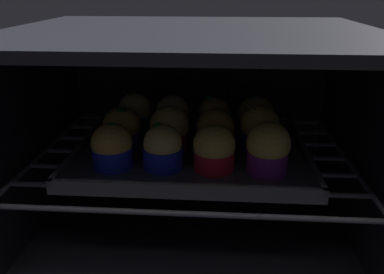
{
  "coord_description": "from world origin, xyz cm",
  "views": [
    {
      "loc": [
        4.34,
        -40.2,
        41.88
      ],
      "look_at": [
        0.0,
        21.5,
        17.21
      ],
      "focal_mm": 35.78,
      "sensor_mm": 36.0,
      "label": 1
    }
  ],
  "objects_px": {
    "muffin_row0_col0": "(112,147)",
    "muffin_row0_col2": "(214,150)",
    "baking_tray": "(192,150)",
    "muffin_row0_col1": "(163,148)",
    "muffin_row1_col3": "(259,129)",
    "muffin_row1_col0": "(122,129)",
    "muffin_row1_col1": "(169,129)",
    "muffin_row2_col2": "(214,117)",
    "muffin_row0_col3": "(268,148)",
    "muffin_row1_col2": "(215,131)",
    "muffin_row2_col0": "(135,113)",
    "muffin_row2_col3": "(256,117)",
    "muffin_row2_col1": "(173,115)"
  },
  "relations": [
    {
      "from": "muffin_row0_col0",
      "to": "muffin_row0_col2",
      "type": "bearing_deg",
      "value": 0.98
    },
    {
      "from": "baking_tray",
      "to": "muffin_row0_col2",
      "type": "height_order",
      "value": "muffin_row0_col2"
    },
    {
      "from": "muffin_row0_col1",
      "to": "muffin_row1_col3",
      "type": "relative_size",
      "value": 0.91
    },
    {
      "from": "muffin_row0_col1",
      "to": "muffin_row1_col0",
      "type": "bearing_deg",
      "value": 137.04
    },
    {
      "from": "muffin_row0_col1",
      "to": "muffin_row0_col2",
      "type": "xyz_separation_m",
      "value": [
        0.08,
        -0.0,
        0.0
      ]
    },
    {
      "from": "muffin_row1_col1",
      "to": "muffin_row2_col2",
      "type": "height_order",
      "value": "muffin_row1_col1"
    },
    {
      "from": "baking_tray",
      "to": "muffin_row2_col2",
      "type": "bearing_deg",
      "value": 65.53
    },
    {
      "from": "muffin_row1_col1",
      "to": "muffin_row0_col0",
      "type": "bearing_deg",
      "value": -135.13
    },
    {
      "from": "muffin_row0_col3",
      "to": "muffin_row1_col2",
      "type": "relative_size",
      "value": 1.12
    },
    {
      "from": "muffin_row1_col1",
      "to": "muffin_row2_col0",
      "type": "relative_size",
      "value": 1.01
    },
    {
      "from": "muffin_row1_col2",
      "to": "muffin_row2_col3",
      "type": "relative_size",
      "value": 0.96
    },
    {
      "from": "muffin_row2_col1",
      "to": "muffin_row2_col3",
      "type": "xyz_separation_m",
      "value": [
        0.16,
        0.0,
        0.0
      ]
    },
    {
      "from": "muffin_row0_col1",
      "to": "muffin_row0_col2",
      "type": "relative_size",
      "value": 1.0
    },
    {
      "from": "muffin_row1_col3",
      "to": "muffin_row2_col1",
      "type": "distance_m",
      "value": 0.18
    },
    {
      "from": "muffin_row1_col0",
      "to": "muffin_row1_col1",
      "type": "distance_m",
      "value": 0.08
    },
    {
      "from": "muffin_row1_col1",
      "to": "muffin_row2_col1",
      "type": "distance_m",
      "value": 0.08
    },
    {
      "from": "muffin_row1_col1",
      "to": "muffin_row1_col2",
      "type": "height_order",
      "value": "muffin_row1_col1"
    },
    {
      "from": "muffin_row1_col1",
      "to": "muffin_row0_col1",
      "type": "bearing_deg",
      "value": -90.53
    },
    {
      "from": "baking_tray",
      "to": "muffin_row0_col1",
      "type": "distance_m",
      "value": 0.1
    },
    {
      "from": "muffin_row0_col0",
      "to": "muffin_row1_col3",
      "type": "height_order",
      "value": "muffin_row1_col3"
    },
    {
      "from": "muffin_row1_col0",
      "to": "muffin_row1_col3",
      "type": "height_order",
      "value": "muffin_row1_col3"
    },
    {
      "from": "muffin_row1_col1",
      "to": "muffin_row2_col0",
      "type": "height_order",
      "value": "same"
    },
    {
      "from": "muffin_row0_col3",
      "to": "muffin_row2_col2",
      "type": "distance_m",
      "value": 0.18
    },
    {
      "from": "muffin_row0_col3",
      "to": "muffin_row1_col2",
      "type": "height_order",
      "value": "muffin_row0_col3"
    },
    {
      "from": "muffin_row0_col0",
      "to": "muffin_row2_col3",
      "type": "height_order",
      "value": "muffin_row2_col3"
    },
    {
      "from": "muffin_row0_col3",
      "to": "muffin_row2_col0",
      "type": "height_order",
      "value": "muffin_row0_col3"
    },
    {
      "from": "muffin_row2_col0",
      "to": "muffin_row2_col1",
      "type": "relative_size",
      "value": 1.07
    },
    {
      "from": "muffin_row0_col3",
      "to": "muffin_row1_col0",
      "type": "height_order",
      "value": "muffin_row0_col3"
    },
    {
      "from": "muffin_row1_col0",
      "to": "muffin_row2_col3",
      "type": "height_order",
      "value": "same"
    },
    {
      "from": "muffin_row0_col3",
      "to": "muffin_row0_col1",
      "type": "bearing_deg",
      "value": 178.86
    },
    {
      "from": "baking_tray",
      "to": "muffin_row1_col1",
      "type": "relative_size",
      "value": 5.14
    },
    {
      "from": "muffin_row0_col0",
      "to": "muffin_row1_col0",
      "type": "height_order",
      "value": "muffin_row1_col0"
    },
    {
      "from": "muffin_row1_col0",
      "to": "muffin_row0_col1",
      "type": "bearing_deg",
      "value": -42.96
    },
    {
      "from": "muffin_row2_col1",
      "to": "muffin_row1_col3",
      "type": "bearing_deg",
      "value": -26.53
    },
    {
      "from": "baking_tray",
      "to": "muffin_row1_col1",
      "type": "xyz_separation_m",
      "value": [
        -0.04,
        -0.0,
        0.04
      ]
    },
    {
      "from": "muffin_row2_col3",
      "to": "baking_tray",
      "type": "bearing_deg",
      "value": -145.23
    },
    {
      "from": "muffin_row0_col2",
      "to": "muffin_row0_col3",
      "type": "relative_size",
      "value": 0.91
    },
    {
      "from": "muffin_row0_col1",
      "to": "muffin_row1_col1",
      "type": "height_order",
      "value": "muffin_row1_col1"
    },
    {
      "from": "muffin_row1_col2",
      "to": "muffin_row2_col1",
      "type": "xyz_separation_m",
      "value": [
        -0.08,
        0.08,
        0.0
      ]
    },
    {
      "from": "muffin_row0_col2",
      "to": "muffin_row0_col1",
      "type": "bearing_deg",
      "value": 179.6
    },
    {
      "from": "baking_tray",
      "to": "muffin_row1_col3",
      "type": "height_order",
      "value": "muffin_row1_col3"
    },
    {
      "from": "muffin_row0_col0",
      "to": "muffin_row1_col1",
      "type": "bearing_deg",
      "value": 44.87
    },
    {
      "from": "muffin_row1_col1",
      "to": "muffin_row2_col3",
      "type": "xyz_separation_m",
      "value": [
        0.16,
        0.09,
        -0.0
      ]
    },
    {
      "from": "muffin_row1_col1",
      "to": "muffin_row2_col0",
      "type": "distance_m",
      "value": 0.11
    },
    {
      "from": "muffin_row0_col2",
      "to": "muffin_row1_col0",
      "type": "distance_m",
      "value": 0.18
    },
    {
      "from": "muffin_row0_col1",
      "to": "muffin_row2_col2",
      "type": "xyz_separation_m",
      "value": [
        0.08,
        0.16,
        -0.0
      ]
    },
    {
      "from": "muffin_row2_col1",
      "to": "muffin_row2_col3",
      "type": "relative_size",
      "value": 0.96
    },
    {
      "from": "muffin_row2_col0",
      "to": "muffin_row2_col3",
      "type": "relative_size",
      "value": 1.02
    },
    {
      "from": "muffin_row0_col3",
      "to": "muffin_row1_col3",
      "type": "height_order",
      "value": "same"
    },
    {
      "from": "muffin_row2_col2",
      "to": "muffin_row0_col0",
      "type": "bearing_deg",
      "value": -133.46
    }
  ]
}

